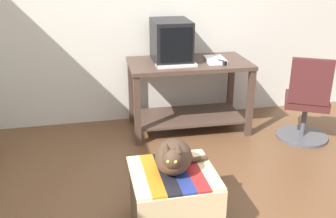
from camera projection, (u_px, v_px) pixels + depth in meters
name	position (u px, v px, depth m)	size (l,w,h in m)	color
back_wall	(138.00, 3.00, 4.13)	(8.00, 0.10, 2.60)	silver
desk	(189.00, 84.00, 4.10)	(1.26, 0.70, 0.75)	#4C382D
tv_monitor	(171.00, 41.00, 3.96)	(0.38, 0.51, 0.42)	black
keyboard	(176.00, 65.00, 3.84)	(0.40, 0.15, 0.02)	beige
book	(215.00, 60.00, 4.01)	(0.19, 0.30, 0.04)	white
ottoman_with_blanket	(173.00, 198.00, 2.69)	(0.57, 0.56, 0.42)	#7A664C
cat	(174.00, 157.00, 2.58)	(0.44, 0.40, 0.27)	#473323
office_chair	(306.00, 105.00, 3.88)	(0.57, 0.57, 0.89)	#4C4C51
stapler	(222.00, 62.00, 3.90)	(0.04, 0.11, 0.04)	black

